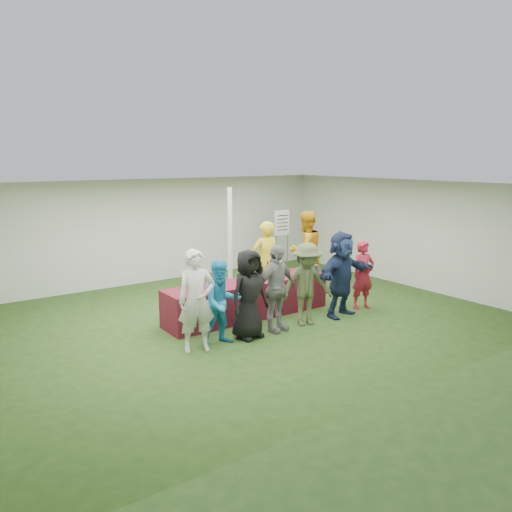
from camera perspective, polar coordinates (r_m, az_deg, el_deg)
ground at (r=10.24m, az=-1.67°, el=-7.21°), size 60.00×60.00×0.00m
tent at (r=11.15m, az=-2.98°, el=1.46°), size 10.00×10.00×10.00m
serving_table at (r=10.30m, az=-0.91°, el=-4.90°), size 3.60×0.80×0.75m
wine_bottles at (r=10.65m, az=1.47°, el=-1.61°), size 0.68×0.16×0.32m
wine_glasses at (r=9.74m, az=-2.08°, el=-2.89°), size 2.72×0.14×0.16m
water_bottle at (r=10.22m, az=-1.40°, el=-2.26°), size 0.07×0.07×0.23m
bar_towel at (r=11.11m, az=5.24°, el=-1.68°), size 0.25×0.18×0.03m
dump_bucket at (r=10.96m, az=6.56°, el=-1.48°), size 0.25×0.25×0.18m
wine_list_sign at (r=13.95m, az=2.99°, el=3.28°), size 0.50×0.03×1.80m
staff_pourer at (r=11.24m, az=1.08°, el=-0.67°), size 0.72×0.51×1.84m
staff_back at (r=12.41m, az=5.68°, el=0.67°), size 0.96×0.76×1.95m
customer_0 at (r=8.44m, az=-6.81°, el=-5.10°), size 0.73×0.58×1.75m
customer_1 at (r=8.71m, az=-3.95°, el=-5.32°), size 0.78×0.63×1.52m
customer_2 at (r=8.99m, az=-0.83°, el=-4.38°), size 0.87×0.64×1.64m
customer_3 at (r=9.34m, az=2.29°, el=-3.71°), size 1.02×0.55×1.66m
customer_4 at (r=9.74m, az=5.80°, el=-3.24°), size 1.18×0.87×1.63m
customer_5 at (r=10.36m, az=9.74°, el=-2.05°), size 1.71×0.77×1.78m
customer_6 at (r=11.01m, az=12.14°, el=-2.12°), size 0.60×0.44×1.49m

